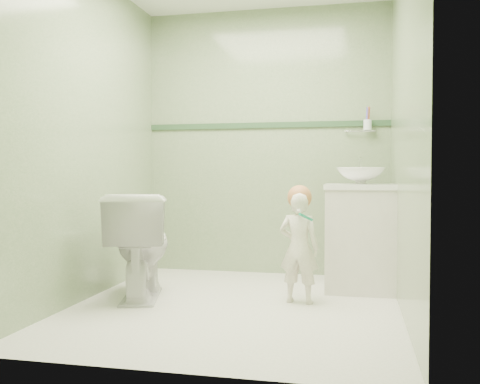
# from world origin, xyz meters

# --- Properties ---
(ground) EXTENTS (2.50, 2.50, 0.00)m
(ground) POSITION_xyz_m (0.00, 0.00, 0.00)
(ground) COLOR beige
(ground) RESTS_ON ground
(room_shell) EXTENTS (2.50, 2.54, 2.40)m
(room_shell) POSITION_xyz_m (0.00, 0.00, 1.20)
(room_shell) COLOR gray
(room_shell) RESTS_ON ground
(trim_stripe) EXTENTS (2.20, 0.02, 0.05)m
(trim_stripe) POSITION_xyz_m (0.00, 1.24, 1.35)
(trim_stripe) COLOR #2C4B2E
(trim_stripe) RESTS_ON room_shell
(vanity) EXTENTS (0.52, 0.50, 0.80)m
(vanity) POSITION_xyz_m (0.84, 0.70, 0.40)
(vanity) COLOR silver
(vanity) RESTS_ON ground
(counter) EXTENTS (0.54, 0.52, 0.04)m
(counter) POSITION_xyz_m (0.84, 0.70, 0.81)
(counter) COLOR white
(counter) RESTS_ON vanity
(basin) EXTENTS (0.37, 0.37, 0.13)m
(basin) POSITION_xyz_m (0.84, 0.70, 0.89)
(basin) COLOR white
(basin) RESTS_ON counter
(faucet) EXTENTS (0.03, 0.13, 0.18)m
(faucet) POSITION_xyz_m (0.84, 0.89, 0.97)
(faucet) COLOR silver
(faucet) RESTS_ON counter
(cup_holder) EXTENTS (0.26, 0.07, 0.21)m
(cup_holder) POSITION_xyz_m (0.89, 1.18, 1.33)
(cup_holder) COLOR silver
(cup_holder) RESTS_ON room_shell
(toilet) EXTENTS (0.61, 0.84, 0.77)m
(toilet) POSITION_xyz_m (-0.74, 0.10, 0.38)
(toilet) COLOR white
(toilet) RESTS_ON ground
(toddler) EXTENTS (0.31, 0.23, 0.78)m
(toddler) POSITION_xyz_m (0.42, 0.18, 0.39)
(toddler) COLOR beige
(toddler) RESTS_ON ground
(hair_cap) EXTENTS (0.17, 0.17, 0.17)m
(hair_cap) POSITION_xyz_m (0.42, 0.21, 0.74)
(hair_cap) COLOR #BC7442
(hair_cap) RESTS_ON toddler
(teal_toothbrush) EXTENTS (0.11, 0.14, 0.08)m
(teal_toothbrush) POSITION_xyz_m (0.47, 0.05, 0.62)
(teal_toothbrush) COLOR #0F8B64
(teal_toothbrush) RESTS_ON toddler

